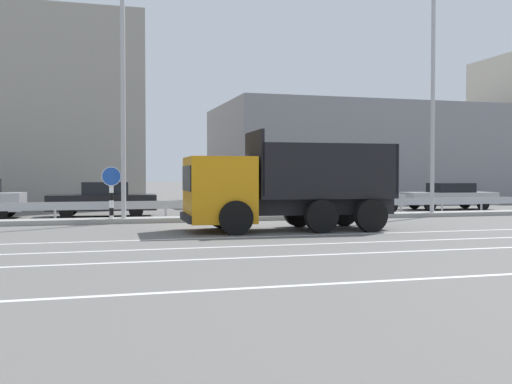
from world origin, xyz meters
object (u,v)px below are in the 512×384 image
(street_lamp_1, at_px, (124,85))
(parked_car_3, at_px, (103,199))
(parked_car_6, at_px, (449,196))
(street_lamp_2, at_px, (434,84))
(dump_truck, at_px, (264,193))
(parked_car_4, at_px, (239,199))
(parked_car_5, at_px, (361,198))
(median_road_sign, at_px, (111,193))

(street_lamp_1, distance_m, parked_car_3, 6.00)
(street_lamp_1, relative_size, parked_car_6, 1.87)
(street_lamp_1, height_order, street_lamp_2, street_lamp_2)
(dump_truck, distance_m, street_lamp_1, 7.10)
(parked_car_4, xyz_separation_m, parked_car_6, (11.44, 0.17, 0.04))
(parked_car_3, height_order, parked_car_6, parked_car_3)
(street_lamp_2, bearing_deg, parked_car_5, 109.03)
(median_road_sign, xyz_separation_m, parked_car_4, (6.04, 4.19, -0.44))
(street_lamp_1, height_order, parked_car_6, street_lamp_1)
(parked_car_4, bearing_deg, street_lamp_1, 133.81)
(parked_car_3, bearing_deg, street_lamp_1, -166.95)
(parked_car_4, height_order, parked_car_5, parked_car_5)
(parked_car_4, height_order, parked_car_6, parked_car_6)
(parked_car_4, bearing_deg, dump_truck, 175.47)
(dump_truck, height_order, parked_car_3, dump_truck)
(median_road_sign, distance_m, parked_car_3, 3.69)
(parked_car_4, bearing_deg, street_lamp_2, -115.84)
(dump_truck, xyz_separation_m, parked_car_3, (-4.84, 8.23, -0.47))
(median_road_sign, distance_m, parked_car_6, 18.02)
(dump_truck, distance_m, street_lamp_2, 10.95)
(street_lamp_2, distance_m, parked_car_5, 6.70)
(parked_car_4, bearing_deg, median_road_sign, 129.30)
(median_road_sign, distance_m, parked_car_5, 12.81)
(dump_truck, relative_size, median_road_sign, 3.27)
(street_lamp_1, relative_size, street_lamp_2, 0.87)
(dump_truck, relative_size, parked_car_6, 1.41)
(street_lamp_2, xyz_separation_m, parked_car_3, (-13.82, 3.92, -5.01))
(dump_truck, xyz_separation_m, parked_car_6, (12.84, 8.92, -0.51))
(parked_car_5, bearing_deg, street_lamp_1, 110.43)
(parked_car_3, distance_m, parked_car_6, 17.69)
(street_lamp_1, height_order, parked_car_3, street_lamp_1)
(median_road_sign, bearing_deg, dump_truck, -44.47)
(median_road_sign, height_order, parked_car_6, median_road_sign)
(dump_truck, relative_size, street_lamp_2, 0.65)
(median_road_sign, bearing_deg, parked_car_5, 17.67)
(median_road_sign, relative_size, parked_car_3, 0.45)
(median_road_sign, relative_size, street_lamp_1, 0.23)
(street_lamp_1, distance_m, parked_car_6, 18.21)
(dump_truck, bearing_deg, parked_car_5, -39.15)
(median_road_sign, relative_size, parked_car_4, 0.48)
(street_lamp_1, distance_m, parked_car_4, 8.48)
(parked_car_4, relative_size, parked_car_5, 1.15)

